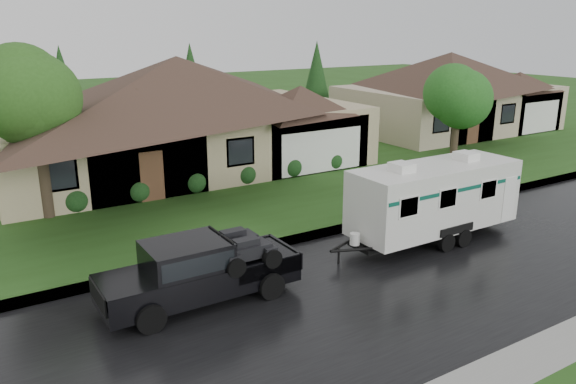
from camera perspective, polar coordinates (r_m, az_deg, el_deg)
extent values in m
plane|color=#254B17|center=(17.07, 0.54, -8.36)|extent=(140.00, 140.00, 0.00)
cube|color=black|center=(15.59, 4.55, -10.95)|extent=(140.00, 8.00, 0.01)
cube|color=gray|center=(18.82, -3.15, -5.69)|extent=(140.00, 0.50, 0.15)
cube|color=#254B17|center=(30.12, -14.94, 2.32)|extent=(140.00, 26.00, 0.15)
cube|color=tan|center=(29.49, -10.87, 5.43)|extent=(18.00, 10.00, 3.00)
pyramid|color=#3C2820|center=(29.00, -11.32, 13.40)|extent=(19.44, 10.80, 2.60)
cube|color=tan|center=(29.30, 1.25, 5.35)|extent=(5.76, 4.00, 2.70)
cube|color=#C3B391|center=(41.34, 15.87, 8.23)|extent=(14.00, 9.00, 3.00)
pyramid|color=#3C2820|center=(41.01, 16.29, 13.48)|extent=(15.12, 9.72, 2.30)
cube|color=#C3B391|center=(43.03, 22.15, 7.75)|extent=(4.48, 4.00, 2.70)
cylinder|color=#382B1E|center=(23.03, -23.49, 1.12)|extent=(0.44, 0.44, 2.92)
sphere|color=#356C23|center=(22.46, -24.43, 9.00)|extent=(4.03, 4.03, 4.03)
cylinder|color=#382B1E|center=(30.45, 16.52, 4.68)|extent=(0.38, 0.38, 2.26)
sphere|color=#2C7425|center=(30.07, 16.91, 9.30)|extent=(3.12, 3.12, 3.12)
sphere|color=#143814|center=(23.65, -20.82, -0.62)|extent=(1.00, 1.00, 1.00)
sphere|color=#143814|center=(24.20, -15.00, 0.29)|extent=(1.00, 1.00, 1.00)
sphere|color=#143814|center=(25.00, -9.50, 1.15)|extent=(1.00, 1.00, 1.00)
sphere|color=#143814|center=(26.02, -4.37, 1.94)|extent=(1.00, 1.00, 1.00)
sphere|color=#143814|center=(27.23, 0.33, 2.65)|extent=(1.00, 1.00, 1.00)
sphere|color=#143814|center=(28.62, 4.61, 3.29)|extent=(1.00, 1.00, 1.00)
cube|color=black|center=(15.43, -8.91, -8.57)|extent=(5.34, 1.78, 0.76)
cube|color=black|center=(14.77, -16.02, -9.20)|extent=(1.42, 1.73, 0.31)
cube|color=black|center=(15.04, -10.28, -6.47)|extent=(2.13, 1.67, 0.80)
cube|color=black|center=(15.02, -10.28, -6.32)|extent=(1.96, 1.71, 0.49)
cube|color=black|center=(16.02, -3.34, -6.72)|extent=(1.96, 1.69, 0.05)
cylinder|color=black|center=(14.34, -13.79, -12.37)|extent=(0.75, 0.28, 0.75)
cylinder|color=black|center=(15.84, -15.83, -9.63)|extent=(0.75, 0.28, 0.75)
cylinder|color=black|center=(15.53, -1.75, -9.49)|extent=(0.75, 0.28, 0.75)
cylinder|color=black|center=(16.93, -4.74, -7.26)|extent=(0.75, 0.28, 0.75)
cube|color=silver|center=(19.87, 14.65, -0.41)|extent=(6.23, 2.13, 2.18)
cube|color=black|center=(20.25, 14.40, -3.72)|extent=(6.58, 1.07, 0.12)
cube|color=#0B4F3D|center=(19.74, 14.75, 0.92)|extent=(6.10, 2.15, 0.12)
cube|color=white|center=(18.45, 11.47, 2.48)|extent=(0.62, 0.71, 0.28)
cube|color=white|center=(20.60, 17.65, 3.49)|extent=(0.62, 0.71, 0.28)
cylinder|color=black|center=(19.33, 15.79, -4.96)|extent=(0.62, 0.21, 0.62)
cylinder|color=black|center=(20.69, 11.54, -3.22)|extent=(0.62, 0.21, 0.62)
cylinder|color=black|center=(19.90, 17.36, -4.47)|extent=(0.62, 0.21, 0.62)
cylinder|color=black|center=(21.22, 13.12, -2.81)|extent=(0.62, 0.21, 0.62)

